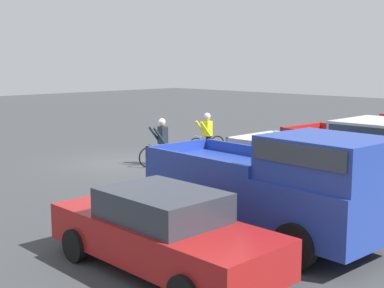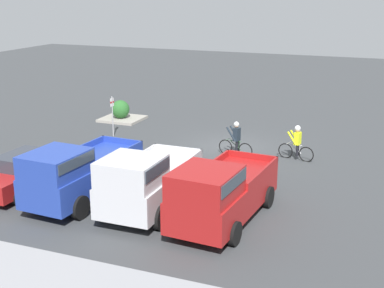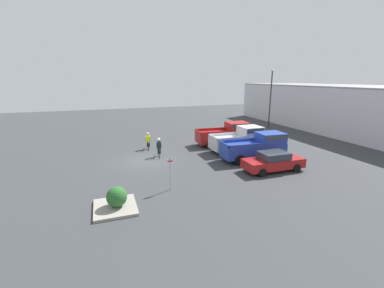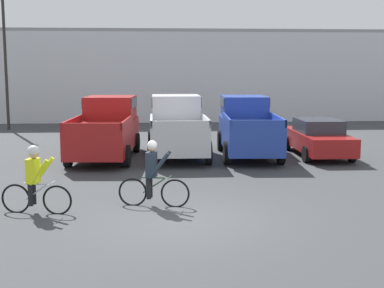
% 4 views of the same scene
% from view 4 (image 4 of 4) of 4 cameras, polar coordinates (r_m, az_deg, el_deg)
% --- Properties ---
extents(ground_plane, '(80.00, 80.00, 0.00)m').
position_cam_4_polar(ground_plane, '(12.54, -0.96, -8.08)').
color(ground_plane, '#383A3D').
extents(warehouse_building, '(42.18, 10.98, 5.92)m').
position_cam_4_polar(warehouse_building, '(39.51, -3.21, 7.38)').
color(warehouse_building, silver).
rests_on(warehouse_building, ground_plane).
extents(pickup_truck_0, '(2.60, 5.62, 2.33)m').
position_cam_4_polar(pickup_truck_0, '(21.19, -9.11, 1.80)').
color(pickup_truck_0, maroon).
rests_on(pickup_truck_0, ground_plane).
extents(pickup_truck_1, '(2.32, 4.96, 2.37)m').
position_cam_4_polar(pickup_truck_1, '(21.15, -1.61, 1.97)').
color(pickup_truck_1, silver).
rests_on(pickup_truck_1, ground_plane).
extents(pickup_truck_2, '(2.43, 5.55, 2.31)m').
position_cam_4_polar(pickup_truck_2, '(21.54, 5.91, 1.98)').
color(pickup_truck_2, '#233D9E').
rests_on(pickup_truck_2, ground_plane).
extents(sedan_0, '(1.97, 4.67, 1.47)m').
position_cam_4_polar(sedan_0, '(21.84, 13.27, 0.67)').
color(sedan_0, maroon).
rests_on(sedan_0, ground_plane).
extents(cyclist_0, '(1.82, 0.54, 1.72)m').
position_cam_4_polar(cyclist_0, '(13.56, -4.20, -3.14)').
color(cyclist_0, black).
rests_on(cyclist_0, ground_plane).
extents(cyclist_1, '(1.76, 0.54, 1.70)m').
position_cam_4_polar(cyclist_1, '(13.41, -16.43, -3.53)').
color(cyclist_1, black).
rests_on(cyclist_1, ground_plane).
extents(lamppost, '(0.36, 0.36, 7.98)m').
position_cam_4_polar(lamppost, '(31.93, -19.34, 9.69)').
color(lamppost, '#2D2823').
rests_on(lamppost, ground_plane).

